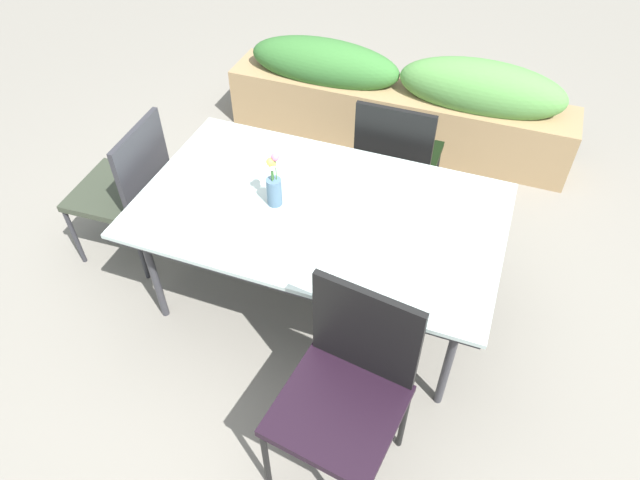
{
  "coord_description": "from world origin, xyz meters",
  "views": [
    {
      "loc": [
        0.75,
        -2.03,
        2.61
      ],
      "look_at": [
        0.0,
        -0.02,
        0.48
      ],
      "focal_mm": 31.82,
      "sensor_mm": 36.0,
      "label": 1
    }
  ],
  "objects": [
    {
      "name": "ground_plane",
      "position": [
        0.0,
        0.0,
        0.0
      ],
      "size": [
        12.0,
        12.0,
        0.0
      ],
      "primitive_type": "plane",
      "color": "gray"
    },
    {
      "name": "chair_far_side",
      "position": [
        0.2,
        0.8,
        0.52
      ],
      "size": [
        0.49,
        0.49,
        0.93
      ],
      "rotation": [
        0.0,
        0.0,
        0.0
      ],
      "color": "black",
      "rests_on": "ground"
    },
    {
      "name": "chair_near_right",
      "position": [
        0.43,
        -0.84,
        0.57
      ],
      "size": [
        0.55,
        0.55,
        0.99
      ],
      "rotation": [
        0.0,
        0.0,
        3.01
      ],
      "color": "black",
      "rests_on": "ground"
    },
    {
      "name": "flower_vase",
      "position": [
        -0.22,
        -0.06,
        0.82
      ],
      "size": [
        0.08,
        0.08,
        0.31
      ],
      "color": "slate",
      "rests_on": "dining_table"
    },
    {
      "name": "dining_table",
      "position": [
        0.0,
        -0.02,
        0.67
      ],
      "size": [
        1.84,
        1.09,
        0.71
      ],
      "color": "#B2C6C1",
      "rests_on": "ground"
    },
    {
      "name": "planter_box",
      "position": [
        0.0,
        1.68,
        0.36
      ],
      "size": [
        2.59,
        0.42,
        0.78
      ],
      "color": "#9E7F56",
      "rests_on": "ground"
    },
    {
      "name": "chair_end_left",
      "position": [
        -1.19,
        -0.02,
        0.52
      ],
      "size": [
        0.51,
        0.51,
        0.92
      ],
      "rotation": [
        0.0,
        0.0,
        1.62
      ],
      "color": "#343B2D",
      "rests_on": "ground"
    }
  ]
}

